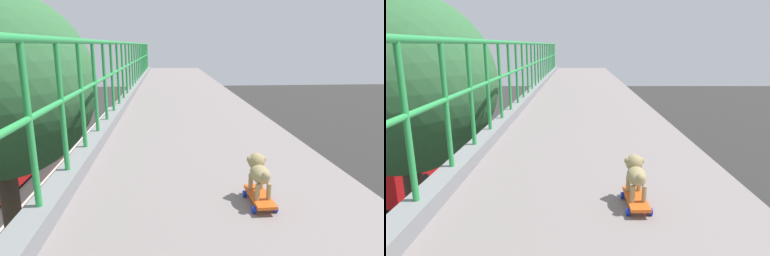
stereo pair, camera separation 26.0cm
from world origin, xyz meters
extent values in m
cylinder|color=green|center=(-0.25, 3.03, 6.58)|extent=(0.04, 0.04, 1.09)
cylinder|color=green|center=(-0.25, 3.70, 6.58)|extent=(0.04, 0.04, 1.09)
cylinder|color=green|center=(-0.25, 4.37, 6.58)|extent=(0.04, 0.04, 1.09)
cylinder|color=green|center=(-0.25, 5.05, 6.58)|extent=(0.04, 0.04, 1.09)
cylinder|color=green|center=(-0.25, 5.72, 6.58)|extent=(0.04, 0.04, 1.09)
cylinder|color=green|center=(-0.25, 6.39, 6.58)|extent=(0.04, 0.04, 1.09)
cylinder|color=green|center=(-0.25, 7.07, 6.58)|extent=(0.04, 0.04, 1.09)
cylinder|color=green|center=(-0.25, 7.74, 6.58)|extent=(0.04, 0.04, 1.09)
cylinder|color=green|center=(-0.25, 8.41, 6.58)|extent=(0.04, 0.04, 1.09)
cylinder|color=green|center=(-0.25, 9.09, 6.58)|extent=(0.04, 0.04, 1.09)
cylinder|color=green|center=(-0.25, 9.76, 6.58)|extent=(0.04, 0.04, 1.09)
cylinder|color=green|center=(-0.25, 10.43, 6.58)|extent=(0.04, 0.04, 1.09)
cylinder|color=green|center=(-0.25, 11.11, 6.58)|extent=(0.04, 0.04, 1.09)
cylinder|color=green|center=(-0.25, 11.78, 6.58)|extent=(0.04, 0.04, 1.09)
cylinder|color=green|center=(-0.25, 12.45, 6.58)|extent=(0.04, 0.04, 1.09)
cylinder|color=green|center=(-0.25, 13.12, 6.58)|extent=(0.04, 0.04, 1.09)
cylinder|color=green|center=(-0.25, 13.80, 6.58)|extent=(0.04, 0.04, 1.09)
cylinder|color=green|center=(-0.25, 14.47, 6.58)|extent=(0.04, 0.04, 1.09)
cylinder|color=green|center=(-0.25, 15.14, 6.58)|extent=(0.04, 0.04, 1.09)
cylinder|color=green|center=(-0.25, 15.82, 6.58)|extent=(0.04, 0.04, 1.09)
cylinder|color=green|center=(-0.25, 16.49, 6.58)|extent=(0.04, 0.04, 1.09)
cylinder|color=green|center=(-0.25, 17.16, 6.58)|extent=(0.04, 0.04, 1.09)
cube|color=#B80F11|center=(-7.93, 18.97, 1.91)|extent=(2.42, 10.48, 3.27)
cube|color=black|center=(-7.93, 18.97, 2.49)|extent=(2.44, 9.64, 0.70)
cylinder|color=black|center=(-6.77, 22.64, 0.48)|extent=(0.28, 0.96, 0.96)
cylinder|color=black|center=(-9.10, 22.64, 0.48)|extent=(0.28, 0.96, 0.96)
cylinder|color=black|center=(-6.77, 16.09, 0.48)|extent=(0.28, 0.96, 0.96)
cylinder|color=#483A2D|center=(-2.67, 7.55, 2.65)|extent=(0.37, 0.37, 5.29)
ellipsoid|color=#37713F|center=(-2.67, 7.55, 6.34)|extent=(3.81, 3.81, 3.65)
cube|color=#F05A1B|center=(1.31, 3.21, 5.97)|extent=(0.15, 0.41, 0.02)
cylinder|color=#142CBE|center=(1.39, 3.34, 5.93)|extent=(0.02, 0.05, 0.05)
cylinder|color=#142CBE|center=(1.23, 3.34, 5.93)|extent=(0.02, 0.05, 0.05)
cylinder|color=#142CBE|center=(1.40, 3.08, 5.93)|extent=(0.02, 0.05, 0.05)
cylinder|color=#142CBE|center=(1.23, 3.07, 5.93)|extent=(0.02, 0.05, 0.05)
cylinder|color=tan|center=(1.35, 3.32, 6.04)|extent=(0.04, 0.04, 0.12)
cylinder|color=tan|center=(1.27, 3.32, 6.04)|extent=(0.04, 0.04, 0.12)
cylinder|color=tan|center=(1.36, 3.13, 6.04)|extent=(0.04, 0.04, 0.12)
cylinder|color=tan|center=(1.27, 3.13, 6.04)|extent=(0.04, 0.04, 0.12)
ellipsoid|color=tan|center=(1.31, 3.22, 6.14)|extent=(0.15, 0.26, 0.13)
sphere|color=tan|center=(1.31, 3.33, 6.20)|extent=(0.13, 0.13, 0.13)
ellipsoid|color=#988F59|center=(1.31, 3.39, 6.19)|extent=(0.05, 0.06, 0.04)
sphere|color=tan|center=(1.36, 3.34, 6.22)|extent=(0.06, 0.06, 0.06)
sphere|color=tan|center=(1.26, 3.33, 6.22)|extent=(0.06, 0.06, 0.06)
sphere|color=tan|center=(1.32, 3.09, 6.18)|extent=(0.06, 0.06, 0.06)
camera|label=1|loc=(0.62, 0.92, 7.09)|focal=31.11mm
camera|label=2|loc=(0.88, 0.91, 7.09)|focal=31.11mm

